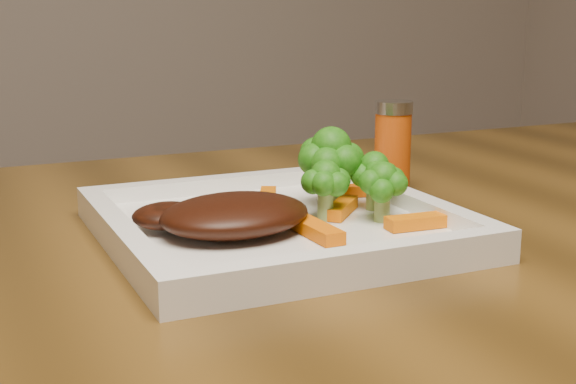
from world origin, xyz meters
name	(u,v)px	position (x,y,z in m)	size (l,w,h in m)	color
plate	(277,230)	(-0.01, -0.06, 0.76)	(0.27, 0.27, 0.01)	white
steak	(235,215)	(-0.05, -0.07, 0.78)	(0.12, 0.09, 0.03)	#321107
broccoli_0	(331,167)	(0.06, -0.03, 0.80)	(0.07, 0.07, 0.07)	#176410
broccoli_1	(374,173)	(0.09, -0.05, 0.79)	(0.05, 0.05, 0.06)	#2B6C12
broccoli_2	(383,186)	(0.07, -0.09, 0.79)	(0.05, 0.05, 0.06)	#1C6010
broccoli_3	(325,183)	(0.03, -0.07, 0.79)	(0.05, 0.05, 0.06)	#277914
carrot_1	(423,221)	(0.09, -0.12, 0.77)	(0.06, 0.02, 0.01)	#E36703
carrot_2	(315,229)	(0.01, -0.10, 0.77)	(0.06, 0.02, 0.01)	#DF5E03
carrot_3	(357,190)	(0.10, 0.00, 0.77)	(0.05, 0.01, 0.01)	#CD4C03
carrot_4	(268,198)	(0.01, 0.00, 0.77)	(0.05, 0.01, 0.01)	#D35F03
carrot_6	(342,208)	(0.05, -0.05, 0.77)	(0.06, 0.01, 0.01)	#FF7104
spice_shaker	(393,147)	(0.16, 0.04, 0.80)	(0.04, 0.04, 0.09)	#BC430A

